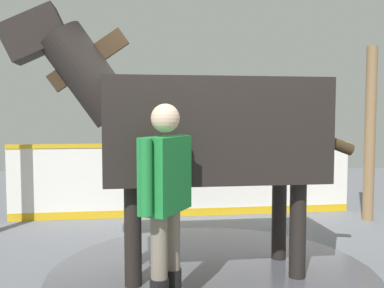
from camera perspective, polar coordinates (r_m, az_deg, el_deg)
The scene contains 6 objects.
ground_plane at distance 4.56m, azimuth 5.07°, elevation -16.64°, with size 16.00×16.00×0.02m, color slate.
wet_patch at distance 4.47m, azimuth 2.77°, elevation -16.86°, with size 3.31×3.31×0.00m, color #4C4C54.
barrier_wall at distance 6.64m, azimuth -0.89°, elevation -5.23°, with size 5.39×0.41×1.16m.
roof_post_far at distance 6.83m, azimuth 23.09°, elevation 1.22°, with size 0.16×0.16×2.61m, color olive.
horse at distance 4.17m, azimuth 1.08°, elevation 2.26°, with size 3.52×1.11×2.62m.
handler at distance 3.31m, azimuth -3.61°, elevation -6.84°, with size 0.43×0.60×1.68m.
Camera 1 is at (-0.68, -4.21, 1.58)m, focal length 39.14 mm.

